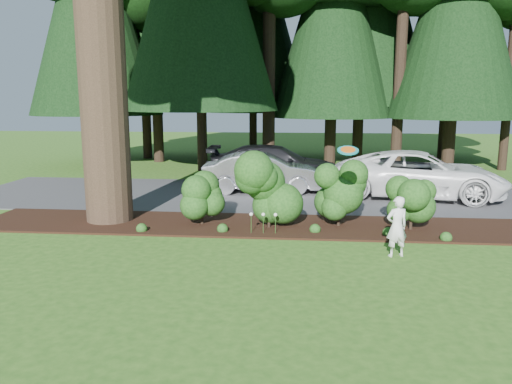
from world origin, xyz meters
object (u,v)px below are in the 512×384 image
(car_white_suv, at_px, (419,174))
(frisbee, at_px, (348,150))
(car_silver_wagon, at_px, (263,172))
(child, at_px, (397,227))
(car_dark_suv, at_px, (275,165))

(car_white_suv, distance_m, frisbee, 6.99)
(car_silver_wagon, xyz_separation_m, child, (3.42, -7.07, -0.08))
(child, distance_m, frisbee, 1.92)
(car_dark_suv, height_order, child, car_dark_suv)
(car_silver_wagon, height_order, car_dark_suv, car_dark_suv)
(car_white_suv, relative_size, frisbee, 12.32)
(car_white_suv, bearing_deg, frisbee, 165.37)
(car_silver_wagon, bearing_deg, frisbee, -165.28)
(car_silver_wagon, distance_m, frisbee, 7.27)
(car_white_suv, relative_size, child, 4.29)
(car_white_suv, height_order, car_dark_suv, car_white_suv)
(car_white_suv, xyz_separation_m, car_dark_suv, (-4.98, 2.28, -0.03))
(car_silver_wagon, relative_size, child, 3.25)
(child, bearing_deg, car_silver_wagon, -82.80)
(car_silver_wagon, relative_size, car_dark_suv, 0.82)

